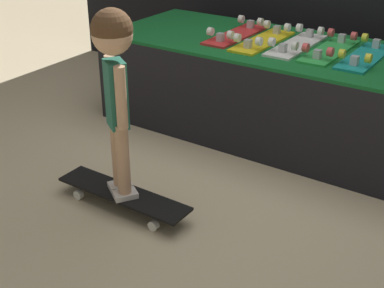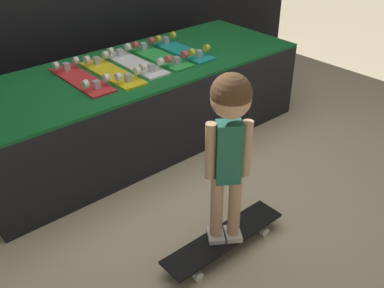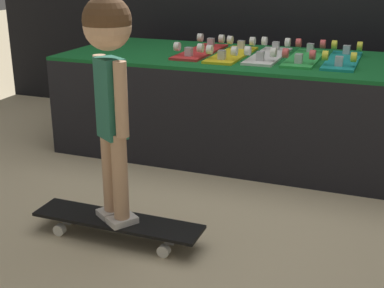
{
  "view_description": "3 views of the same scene",
  "coord_description": "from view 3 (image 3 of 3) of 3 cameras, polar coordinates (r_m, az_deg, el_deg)",
  "views": [
    {
      "loc": [
        1.27,
        -2.44,
        1.55
      ],
      "look_at": [
        -0.14,
        -0.35,
        0.29
      ],
      "focal_mm": 50.0,
      "sensor_mm": 36.0,
      "label": 1
    },
    {
      "loc": [
        -1.66,
        -1.95,
        1.79
      ],
      "look_at": [
        -0.16,
        -0.2,
        0.38
      ],
      "focal_mm": 42.0,
      "sensor_mm": 36.0,
      "label": 2
    },
    {
      "loc": [
        0.71,
        -2.52,
        1.17
      ],
      "look_at": [
        -0.15,
        -0.29,
        0.33
      ],
      "focal_mm": 50.0,
      "sensor_mm": 36.0,
      "label": 3
    }
  ],
  "objects": [
    {
      "name": "skateboard_green_on_rack",
      "position": [
        3.21,
        11.93,
        9.15
      ],
      "size": [
        0.18,
        0.6,
        0.09
      ],
      "color": "green",
      "rests_on": "display_rack"
    },
    {
      "name": "skateboard_yellow_on_rack",
      "position": [
        3.27,
        4.29,
        9.68
      ],
      "size": [
        0.18,
        0.6,
        0.09
      ],
      "color": "yellow",
      "rests_on": "display_rack"
    },
    {
      "name": "ground_plane",
      "position": [
        2.87,
        4.8,
        -4.84
      ],
      "size": [
        16.0,
        16.0,
        0.0
      ],
      "primitive_type": "plane",
      "color": "beige"
    },
    {
      "name": "skateboard_white_on_rack",
      "position": [
        3.25,
        8.15,
        9.49
      ],
      "size": [
        0.18,
        0.6,
        0.09
      ],
      "color": "white",
      "rests_on": "display_rack"
    },
    {
      "name": "display_rack",
      "position": [
        3.31,
        7.84,
        3.94
      ],
      "size": [
        2.49,
        0.9,
        0.61
      ],
      "color": "black",
      "rests_on": "ground_plane"
    },
    {
      "name": "skateboard_on_floor",
      "position": [
        2.38,
        -7.96,
        -8.3
      ],
      "size": [
        0.77,
        0.18,
        0.09
      ],
      "color": "black",
      "rests_on": "ground_plane"
    },
    {
      "name": "child",
      "position": [
        2.16,
        -8.8,
        7.94
      ],
      "size": [
        0.22,
        0.2,
        0.95
      ],
      "rotation": [
        0.0,
        0.0,
        -0.59
      ],
      "color": "silver",
      "rests_on": "skateboard_on_floor"
    },
    {
      "name": "skateboard_teal_on_rack",
      "position": [
        3.18,
        15.78,
        8.76
      ],
      "size": [
        0.18,
        0.6,
        0.09
      ],
      "color": "teal",
      "rests_on": "display_rack"
    },
    {
      "name": "skateboard_red_on_rack",
      "position": [
        3.37,
        0.9,
        10.02
      ],
      "size": [
        0.18,
        0.6,
        0.09
      ],
      "color": "red",
      "rests_on": "display_rack"
    }
  ]
}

